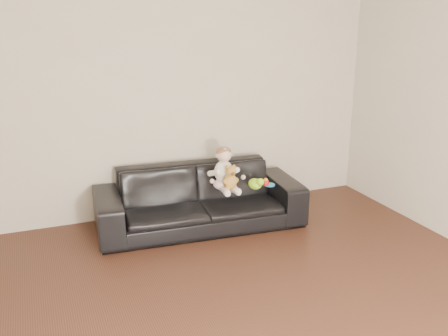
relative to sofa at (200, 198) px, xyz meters
name	(u,v)px	position (x,y,z in m)	size (l,w,h in m)	color
wall_back	(142,91)	(-0.41, 0.50, 1.01)	(5.00, 5.00, 0.00)	beige
sofa	(200,198)	(0.00, 0.00, 0.00)	(2.01, 0.79, 0.59)	black
baby	(224,171)	(0.22, -0.11, 0.28)	(0.29, 0.36, 0.43)	#F6D0DA
teddy_bear	(231,178)	(0.23, -0.24, 0.26)	(0.13, 0.14, 0.24)	#B08132
toy_green	(255,184)	(0.51, -0.20, 0.15)	(0.13, 0.16, 0.11)	#97E71B
toy_rattle	(266,183)	(0.64, -0.16, 0.13)	(0.07, 0.07, 0.07)	red
toy_blue_disc	(270,185)	(0.69, -0.16, 0.10)	(0.10, 0.10, 0.01)	#1B98D8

